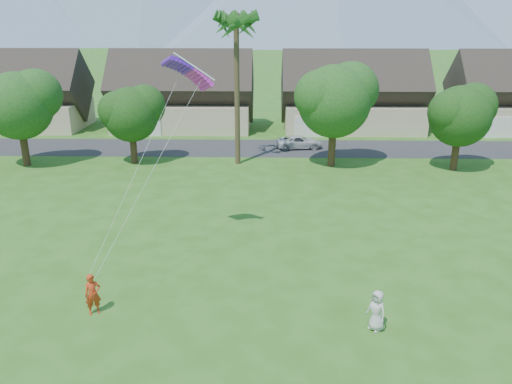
{
  "coord_description": "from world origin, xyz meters",
  "views": [
    {
      "loc": [
        0.53,
        -13.11,
        11.82
      ],
      "look_at": [
        0.0,
        10.0,
        3.8
      ],
      "focal_mm": 35.0,
      "sensor_mm": 36.0,
      "label": 1
    }
  ],
  "objects_px": {
    "kite_flyer": "(93,294)",
    "parked_car": "(299,142)",
    "watcher": "(377,311)",
    "parafoil_kite": "(189,71)"
  },
  "relations": [
    {
      "from": "kite_flyer",
      "to": "parafoil_kite",
      "type": "distance_m",
      "value": 11.55
    },
    {
      "from": "watcher",
      "to": "parafoil_kite",
      "type": "relative_size",
      "value": 0.61
    },
    {
      "from": "watcher",
      "to": "parafoil_kite",
      "type": "xyz_separation_m",
      "value": [
        -8.3,
        7.95,
        8.55
      ]
    },
    {
      "from": "kite_flyer",
      "to": "parked_car",
      "type": "bearing_deg",
      "value": 40.38
    },
    {
      "from": "parked_car",
      "to": "kite_flyer",
      "type": "bearing_deg",
      "value": 152.5
    },
    {
      "from": "kite_flyer",
      "to": "parked_car",
      "type": "xyz_separation_m",
      "value": [
        10.39,
        28.93,
        -0.3
      ]
    },
    {
      "from": "parafoil_kite",
      "to": "parked_car",
      "type": "bearing_deg",
      "value": 47.5
    },
    {
      "from": "kite_flyer",
      "to": "parafoil_kite",
      "type": "relative_size",
      "value": 0.64
    },
    {
      "from": "watcher",
      "to": "parafoil_kite",
      "type": "bearing_deg",
      "value": -172.8
    },
    {
      "from": "kite_flyer",
      "to": "watcher",
      "type": "height_order",
      "value": "kite_flyer"
    }
  ]
}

